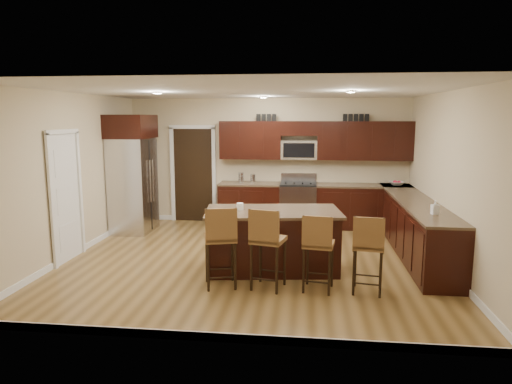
# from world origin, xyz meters

# --- Properties ---
(floor) EXTENTS (6.00, 6.00, 0.00)m
(floor) POSITION_xyz_m (0.00, 0.00, 0.00)
(floor) COLOR olive
(floor) RESTS_ON ground
(ceiling) EXTENTS (6.00, 6.00, 0.00)m
(ceiling) POSITION_xyz_m (0.00, 0.00, 2.70)
(ceiling) COLOR silver
(ceiling) RESTS_ON wall_back
(wall_back) EXTENTS (6.00, 0.00, 6.00)m
(wall_back) POSITION_xyz_m (0.00, 2.75, 1.35)
(wall_back) COLOR #C5B48E
(wall_back) RESTS_ON floor
(wall_left) EXTENTS (0.00, 5.50, 5.50)m
(wall_left) POSITION_xyz_m (-3.00, 0.00, 1.35)
(wall_left) COLOR #C5B48E
(wall_left) RESTS_ON floor
(wall_right) EXTENTS (0.00, 5.50, 5.50)m
(wall_right) POSITION_xyz_m (3.00, 0.00, 1.35)
(wall_right) COLOR #C5B48E
(wall_right) RESTS_ON floor
(base_cabinets) EXTENTS (4.02, 3.96, 0.92)m
(base_cabinets) POSITION_xyz_m (1.90, 1.45, 0.46)
(base_cabinets) COLOR black
(base_cabinets) RESTS_ON floor
(upper_cabinets) EXTENTS (4.00, 0.33, 0.80)m
(upper_cabinets) POSITION_xyz_m (1.04, 2.58, 1.84)
(upper_cabinets) COLOR black
(upper_cabinets) RESTS_ON wall_back
(range) EXTENTS (0.76, 0.64, 1.11)m
(range) POSITION_xyz_m (0.68, 2.45, 0.47)
(range) COLOR silver
(range) RESTS_ON floor
(microwave) EXTENTS (0.76, 0.31, 0.40)m
(microwave) POSITION_xyz_m (0.68, 2.60, 1.62)
(microwave) COLOR silver
(microwave) RESTS_ON upper_cabinets
(doorway) EXTENTS (0.85, 0.03, 2.06)m
(doorway) POSITION_xyz_m (-1.65, 2.73, 1.03)
(doorway) COLOR black
(doorway) RESTS_ON floor
(pantry_door) EXTENTS (0.03, 0.80, 2.04)m
(pantry_door) POSITION_xyz_m (-2.98, -0.30, 1.02)
(pantry_door) COLOR white
(pantry_door) RESTS_ON floor
(letter_decor) EXTENTS (2.20, 0.03, 0.15)m
(letter_decor) POSITION_xyz_m (0.90, 2.58, 2.29)
(letter_decor) COLOR black
(letter_decor) RESTS_ON upper_cabinets
(island) EXTENTS (2.13, 1.30, 0.92)m
(island) POSITION_xyz_m (0.36, -0.39, 0.43)
(island) COLOR black
(island) RESTS_ON floor
(stool_left) EXTENTS (0.52, 0.52, 1.13)m
(stool_left) POSITION_xyz_m (-0.28, -1.23, 0.70)
(stool_left) COLOR brown
(stool_left) RESTS_ON floor
(stool_mid) EXTENTS (0.51, 0.51, 1.12)m
(stool_mid) POSITION_xyz_m (0.34, -1.23, 0.70)
(stool_mid) COLOR brown
(stool_mid) RESTS_ON floor
(stool_right) EXTENTS (0.45, 0.45, 1.05)m
(stool_right) POSITION_xyz_m (1.02, -1.23, 0.66)
(stool_right) COLOR brown
(stool_right) RESTS_ON floor
(refrigerator) EXTENTS (0.79, 1.01, 2.35)m
(refrigerator) POSITION_xyz_m (-2.62, 1.66, 1.20)
(refrigerator) COLOR silver
(refrigerator) RESTS_ON floor
(floor_mat) EXTENTS (0.90, 0.62, 0.01)m
(floor_mat) POSITION_xyz_m (1.12, 1.74, 0.01)
(floor_mat) COLOR brown
(floor_mat) RESTS_ON floor
(fruit_bowl) EXTENTS (0.33, 0.33, 0.08)m
(fruit_bowl) POSITION_xyz_m (2.69, 2.45, 0.96)
(fruit_bowl) COLOR silver
(fruit_bowl) RESTS_ON base_cabinets
(soap_bottle) EXTENTS (0.11, 0.11, 0.21)m
(soap_bottle) POSITION_xyz_m (2.70, -0.41, 1.02)
(soap_bottle) COLOR #B2B2B2
(soap_bottle) RESTS_ON base_cabinets
(canister_tall) EXTENTS (0.12, 0.12, 0.22)m
(canister_tall) POSITION_xyz_m (-0.54, 2.45, 1.03)
(canister_tall) COLOR silver
(canister_tall) RESTS_ON base_cabinets
(canister_short) EXTENTS (0.11, 0.11, 0.18)m
(canister_short) POSITION_xyz_m (-0.29, 2.45, 1.01)
(canister_short) COLOR silver
(canister_short) RESTS_ON base_cabinets
(island_jar) EXTENTS (0.10, 0.10, 0.10)m
(island_jar) POSITION_xyz_m (-0.14, -0.39, 0.97)
(island_jar) COLOR white
(island_jar) RESTS_ON island
(stool_extra) EXTENTS (0.45, 0.45, 1.05)m
(stool_extra) POSITION_xyz_m (1.67, -1.23, 0.66)
(stool_extra) COLOR brown
(stool_extra) RESTS_ON floor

